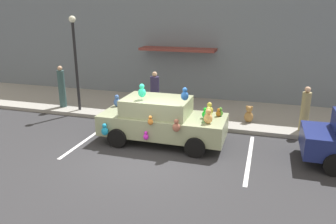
# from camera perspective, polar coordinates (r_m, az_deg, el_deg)

# --- Properties ---
(ground_plane) EXTENTS (60.00, 60.00, 0.00)m
(ground_plane) POSITION_cam_1_polar(r_m,az_deg,el_deg) (10.09, -4.17, -8.15)
(ground_plane) COLOR #2D2D30
(sidewalk) EXTENTS (24.00, 4.00, 0.15)m
(sidewalk) POSITION_cam_1_polar(r_m,az_deg,el_deg) (14.51, 2.87, 0.34)
(sidewalk) COLOR gray
(sidewalk) RESTS_ON ground
(storefront_building) EXTENTS (24.00, 1.25, 6.40)m
(storefront_building) POSITION_cam_1_polar(r_m,az_deg,el_deg) (16.00, 4.95, 13.29)
(storefront_building) COLOR slate
(storefront_building) RESTS_ON ground
(parking_stripe_front) EXTENTS (0.12, 3.60, 0.01)m
(parking_stripe_front) POSITION_cam_1_polar(r_m,az_deg,el_deg) (10.42, 14.01, -7.76)
(parking_stripe_front) COLOR silver
(parking_stripe_front) RESTS_ON ground
(parking_stripe_rear) EXTENTS (0.12, 3.60, 0.01)m
(parking_stripe_rear) POSITION_cam_1_polar(r_m,az_deg,el_deg) (11.93, -13.67, -4.42)
(parking_stripe_rear) COLOR silver
(parking_stripe_rear) RESTS_ON ground
(plush_covered_car) EXTENTS (4.20, 1.96, 2.12)m
(plush_covered_car) POSITION_cam_1_polar(r_m,az_deg,el_deg) (10.98, -1.11, -1.40)
(plush_covered_car) COLOR #969F77
(plush_covered_car) RESTS_ON ground
(teddy_bear_on_sidewalk) EXTENTS (0.35, 0.29, 0.66)m
(teddy_bear_on_sidewalk) POSITION_cam_1_polar(r_m,az_deg,el_deg) (13.02, 13.93, -0.44)
(teddy_bear_on_sidewalk) COLOR #9E723D
(teddy_bear_on_sidewalk) RESTS_ON sidewalk
(street_lamp_post) EXTENTS (0.28, 0.28, 3.96)m
(street_lamp_post) POSITION_cam_1_polar(r_m,az_deg,el_deg) (14.32, -15.90, 9.70)
(street_lamp_post) COLOR black
(street_lamp_post) RESTS_ON sidewalk
(pedestrian_near_shopfront) EXTENTS (0.36, 0.36, 1.84)m
(pedestrian_near_shopfront) POSITION_cam_1_polar(r_m,az_deg,el_deg) (13.26, -2.31, 2.86)
(pedestrian_near_shopfront) COLOR #2A2544
(pedestrian_near_shopfront) RESTS_ON sidewalk
(pedestrian_walking_past) EXTENTS (0.31, 0.31, 1.63)m
(pedestrian_walking_past) POSITION_cam_1_polar(r_m,az_deg,el_deg) (12.61, 22.80, 0.25)
(pedestrian_walking_past) COLOR #938758
(pedestrian_walking_past) RESTS_ON sidewalk
(pedestrian_by_lamp) EXTENTS (0.31, 0.31, 1.85)m
(pedestrian_by_lamp) POSITION_cam_1_polar(r_m,az_deg,el_deg) (15.29, -18.05, 4.04)
(pedestrian_by_lamp) COLOR #33504F
(pedestrian_by_lamp) RESTS_ON sidewalk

